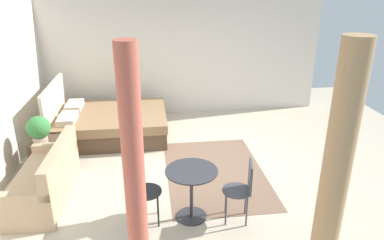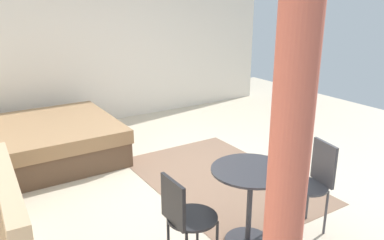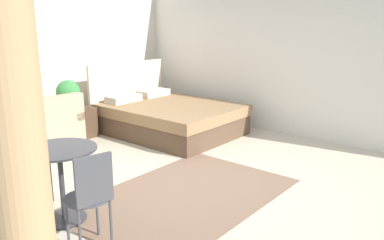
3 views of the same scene
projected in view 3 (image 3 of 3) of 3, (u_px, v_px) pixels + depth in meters
ground_plane at (189, 183)px, 4.70m from camera, size 8.56×9.58×0.02m
wall_back at (37, 53)px, 6.40m from camera, size 8.56×0.12×2.81m
wall_right at (296, 53)px, 6.43m from camera, size 0.12×6.58×2.81m
area_rug at (184, 196)px, 4.32m from camera, size 2.49×1.64×0.01m
bed at (168, 117)px, 6.79m from camera, size 1.77×2.26×1.18m
couch at (26, 136)px, 5.56m from camera, size 1.62×0.77×0.87m
nightstand at (77, 123)px, 6.48m from camera, size 0.53×0.45×0.51m
potted_plant at (68, 93)px, 6.30m from camera, size 0.39×0.39×0.48m
balcony_table at (61, 170)px, 3.68m from camera, size 0.71×0.71×0.74m
cafe_chair_near_window at (91, 193)px, 3.15m from camera, size 0.47×0.47×0.88m
cafe_chair_near_couch at (25, 155)px, 4.10m from camera, size 0.42×0.42×0.85m
curtain_left at (15, 145)px, 1.84m from camera, size 0.30×0.30×2.63m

